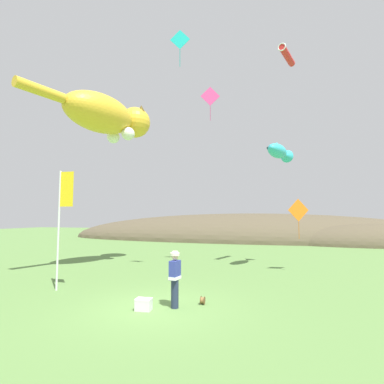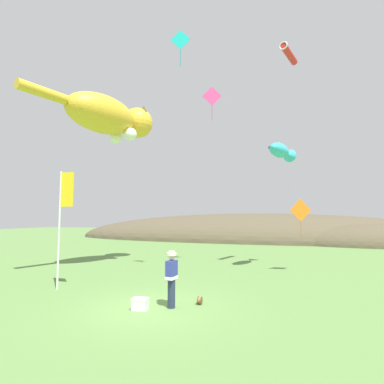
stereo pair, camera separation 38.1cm
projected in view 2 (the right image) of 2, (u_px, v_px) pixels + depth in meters
The scene contains 12 objects.
ground_plane at pixel (154, 308), 9.46m from camera, with size 120.00×120.00×0.00m, color #5B8442.
distant_hill_ridge at pixel (264, 240), 37.16m from camera, with size 49.81×15.72×6.63m.
festival_attendant at pixel (172, 277), 9.54m from camera, with size 0.32×0.45×1.77m.
kite_spool at pixel (200, 300), 9.84m from camera, with size 0.13×0.26×0.26m.
picnic_cooler at pixel (140, 304), 9.26m from camera, with size 0.52×0.37×0.36m.
festival_banner_pole at pixel (63, 211), 12.07m from camera, with size 0.66×0.08×4.73m.
kite_giant_cat at pixel (110, 117), 17.39m from camera, with size 3.62×8.00×2.51m.
kite_fish_windsock at pixel (281, 151), 16.48m from camera, with size 1.62×2.92×0.87m.
kite_tube_streamer at pixel (289, 54), 16.34m from camera, with size 0.98×2.10×0.44m.
kite_diamond_orange at pixel (301, 210), 15.48m from camera, with size 1.06×0.58×2.09m.
kite_diamond_teal at pixel (180, 40), 14.83m from camera, with size 0.98×0.20×1.90m.
kite_diamond_pink at pixel (212, 96), 17.57m from camera, with size 1.11×0.33×2.05m.
Camera 2 is at (4.09, -8.91, 2.87)m, focal length 28.00 mm.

